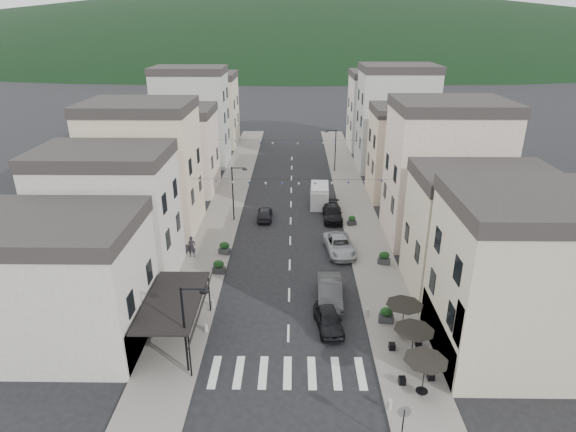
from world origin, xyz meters
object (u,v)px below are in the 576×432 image
(parked_car_e, at_px, (265,213))
(parked_car_a, at_px, (328,319))
(parked_car_b, at_px, (330,292))
(delivery_van, at_px, (319,195))
(pedestrian_b, at_px, (204,282))
(parked_car_c, at_px, (340,245))
(parked_car_d, at_px, (332,213))
(pedestrian_a, at_px, (192,247))

(parked_car_e, bearing_deg, parked_car_a, 105.43)
(parked_car_b, bearing_deg, delivery_van, 91.28)
(pedestrian_b, bearing_deg, parked_car_b, 36.39)
(parked_car_c, distance_m, pedestrian_b, 13.47)
(parked_car_a, height_order, parked_car_d, parked_car_d)
(parked_car_a, xyz_separation_m, parked_car_e, (-5.60, 19.78, -0.04))
(parked_car_c, distance_m, parked_car_d, 8.03)
(delivery_van, bearing_deg, pedestrian_b, -113.96)
(delivery_van, bearing_deg, parked_car_a, -88.31)
(parked_car_a, relative_size, pedestrian_a, 2.10)
(pedestrian_a, bearing_deg, parked_car_d, 33.22)
(parked_car_c, bearing_deg, delivery_van, 89.15)
(parked_car_d, bearing_deg, parked_car_c, -88.66)
(parked_car_b, relative_size, parked_car_d, 1.04)
(parked_car_b, distance_m, pedestrian_b, 9.92)
(pedestrian_a, bearing_deg, pedestrian_b, -72.19)
(parked_car_b, relative_size, parked_car_e, 1.34)
(parked_car_c, xyz_separation_m, parked_car_d, (-0.08, 8.03, -0.02))
(pedestrian_a, distance_m, pedestrian_b, 6.39)
(parked_car_a, relative_size, delivery_van, 0.79)
(parked_car_e, distance_m, pedestrian_b, 15.77)
(parked_car_b, relative_size, pedestrian_b, 2.99)
(delivery_van, bearing_deg, parked_car_e, -140.28)
(parked_car_d, bearing_deg, parked_car_a, -94.19)
(parked_car_a, bearing_deg, delivery_van, 80.83)
(parked_car_b, xyz_separation_m, pedestrian_b, (-9.85, 1.15, 0.13))
(parked_car_a, bearing_deg, pedestrian_a, 129.92)
(parked_car_b, distance_m, parked_car_d, 16.52)
(parked_car_e, height_order, pedestrian_b, pedestrian_b)
(delivery_van, bearing_deg, parked_car_c, -81.28)
(parked_car_c, bearing_deg, pedestrian_b, -153.93)
(parked_car_d, xyz_separation_m, parked_car_e, (-7.32, -0.05, -0.06))
(parked_car_c, relative_size, pedestrian_a, 2.70)
(delivery_van, relative_size, pedestrian_a, 2.65)
(pedestrian_a, bearing_deg, parked_car_a, -43.71)
(parked_car_b, distance_m, pedestrian_a, 13.96)
(parked_car_c, distance_m, pedestrian_a, 13.52)
(parked_car_a, relative_size, pedestrian_b, 2.39)
(parked_car_d, bearing_deg, parked_car_e, -178.83)
(parked_car_d, relative_size, pedestrian_a, 2.53)
(parked_car_b, height_order, pedestrian_a, pedestrian_a)
(parked_car_b, relative_size, parked_car_c, 0.97)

